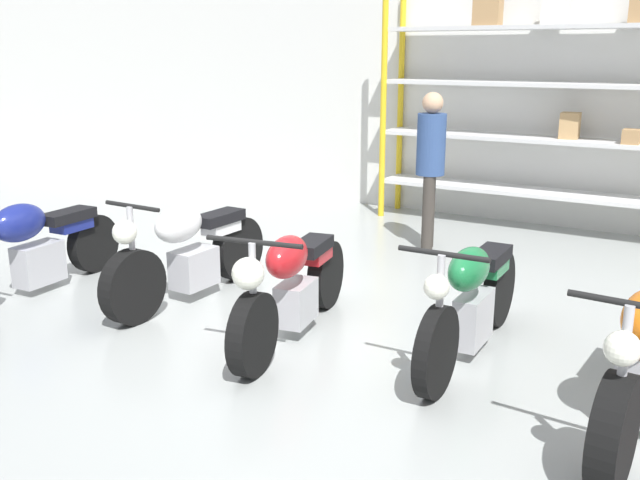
% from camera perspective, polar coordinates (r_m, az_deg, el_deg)
% --- Properties ---
extents(ground_plane, '(30.00, 30.00, 0.00)m').
position_cam_1_polar(ground_plane, '(5.74, -2.04, -7.66)').
color(ground_plane, '#9EA3A0').
extents(back_wall, '(30.00, 0.08, 3.60)m').
position_cam_1_polar(back_wall, '(9.74, 13.70, 12.16)').
color(back_wall, silver).
rests_on(back_wall, ground_plane).
extents(shelving_rack, '(3.94, 0.63, 2.90)m').
position_cam_1_polar(shelving_rack, '(9.21, 17.47, 10.94)').
color(shelving_rack, gold).
rests_on(shelving_rack, ground_plane).
extents(motorcycle_blue, '(0.64, 2.11, 0.99)m').
position_cam_1_polar(motorcycle_blue, '(7.12, -21.99, -0.52)').
color(motorcycle_blue, black).
rests_on(motorcycle_blue, ground_plane).
extents(motorcycle_white, '(0.59, 2.03, 1.01)m').
position_cam_1_polar(motorcycle_white, '(6.52, -10.44, -1.00)').
color(motorcycle_white, black).
rests_on(motorcycle_white, ground_plane).
extents(motorcycle_red, '(0.71, 2.05, 0.97)m').
position_cam_1_polar(motorcycle_red, '(5.55, -2.27, -3.60)').
color(motorcycle_red, black).
rests_on(motorcycle_red, ground_plane).
extents(motorcycle_green, '(0.61, 2.08, 0.98)m').
position_cam_1_polar(motorcycle_green, '(5.34, 12.08, -4.63)').
color(motorcycle_green, black).
rests_on(motorcycle_green, ground_plane).
extents(person_browsing, '(0.40, 0.40, 1.77)m').
position_cam_1_polar(person_browsing, '(8.07, 8.84, 6.52)').
color(person_browsing, '#38332D').
rests_on(person_browsing, ground_plane).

